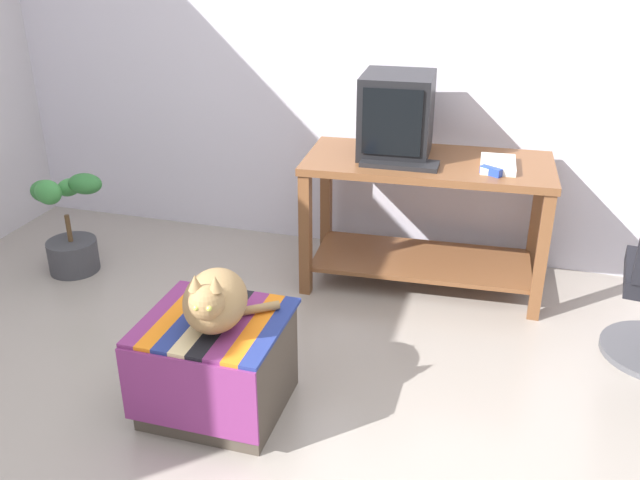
{
  "coord_description": "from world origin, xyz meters",
  "views": [
    {
      "loc": [
        0.8,
        -1.91,
        1.89
      ],
      "look_at": [
        -0.01,
        0.85,
        0.55
      ],
      "focal_mm": 38.77,
      "sensor_mm": 36.0,
      "label": 1
    }
  ],
  "objects_px": {
    "potted_plant": "(69,229)",
    "stapler": "(491,171)",
    "desk": "(426,201)",
    "keyboard": "(400,164)",
    "book": "(498,164)",
    "cat": "(215,301)",
    "ottoman_with_blanket": "(217,364)",
    "tv_monitor": "(397,116)"
  },
  "relations": [
    {
      "from": "cat",
      "to": "stapler",
      "type": "relative_size",
      "value": 3.65
    },
    {
      "from": "keyboard",
      "to": "ottoman_with_blanket",
      "type": "xyz_separation_m",
      "value": [
        -0.52,
        -1.21,
        -0.53
      ]
    },
    {
      "from": "tv_monitor",
      "to": "cat",
      "type": "bearing_deg",
      "value": -109.82
    },
    {
      "from": "desk",
      "to": "keyboard",
      "type": "bearing_deg",
      "value": -135.52
    },
    {
      "from": "desk",
      "to": "book",
      "type": "distance_m",
      "value": 0.44
    },
    {
      "from": "potted_plant",
      "to": "stapler",
      "type": "xyz_separation_m",
      "value": [
        2.31,
        0.28,
        0.49
      ]
    },
    {
      "from": "keyboard",
      "to": "potted_plant",
      "type": "height_order",
      "value": "keyboard"
    },
    {
      "from": "tv_monitor",
      "to": "cat",
      "type": "height_order",
      "value": "tv_monitor"
    },
    {
      "from": "stapler",
      "to": "keyboard",
      "type": "bearing_deg",
      "value": 118.42
    },
    {
      "from": "cat",
      "to": "potted_plant",
      "type": "distance_m",
      "value": 1.7
    },
    {
      "from": "desk",
      "to": "tv_monitor",
      "type": "xyz_separation_m",
      "value": [
        -0.19,
        0.04,
        0.45
      ]
    },
    {
      "from": "tv_monitor",
      "to": "keyboard",
      "type": "xyz_separation_m",
      "value": [
        0.06,
        -0.19,
        -0.2
      ]
    },
    {
      "from": "potted_plant",
      "to": "ottoman_with_blanket",
      "type": "bearing_deg",
      "value": -34.57
    },
    {
      "from": "desk",
      "to": "cat",
      "type": "relative_size",
      "value": 3.33
    },
    {
      "from": "potted_plant",
      "to": "stapler",
      "type": "bearing_deg",
      "value": 6.94
    },
    {
      "from": "potted_plant",
      "to": "tv_monitor",
      "type": "bearing_deg",
      "value": 14.84
    },
    {
      "from": "desk",
      "to": "ottoman_with_blanket",
      "type": "relative_size",
      "value": 2.35
    },
    {
      "from": "potted_plant",
      "to": "stapler",
      "type": "relative_size",
      "value": 5.6
    },
    {
      "from": "ottoman_with_blanket",
      "to": "cat",
      "type": "xyz_separation_m",
      "value": [
        0.04,
        -0.05,
        0.34
      ]
    },
    {
      "from": "book",
      "to": "tv_monitor",
      "type": "bearing_deg",
      "value": 169.92
    },
    {
      "from": "desk",
      "to": "keyboard",
      "type": "relative_size",
      "value": 3.34
    },
    {
      "from": "tv_monitor",
      "to": "desk",
      "type": "bearing_deg",
      "value": -16.03
    },
    {
      "from": "book",
      "to": "stapler",
      "type": "height_order",
      "value": "stapler"
    },
    {
      "from": "tv_monitor",
      "to": "ottoman_with_blanket",
      "type": "distance_m",
      "value": 1.64
    },
    {
      "from": "book",
      "to": "potted_plant",
      "type": "height_order",
      "value": "book"
    },
    {
      "from": "keyboard",
      "to": "cat",
      "type": "relative_size",
      "value": 1.0
    },
    {
      "from": "desk",
      "to": "stapler",
      "type": "xyz_separation_m",
      "value": [
        0.33,
        -0.15,
        0.26
      ]
    },
    {
      "from": "keyboard",
      "to": "potted_plant",
      "type": "relative_size",
      "value": 0.65
    },
    {
      "from": "keyboard",
      "to": "book",
      "type": "relative_size",
      "value": 1.43
    },
    {
      "from": "keyboard",
      "to": "book",
      "type": "height_order",
      "value": "book"
    },
    {
      "from": "desk",
      "to": "ottoman_with_blanket",
      "type": "bearing_deg",
      "value": -119.08
    },
    {
      "from": "potted_plant",
      "to": "book",
      "type": "bearing_deg",
      "value": 9.93
    },
    {
      "from": "book",
      "to": "ottoman_with_blanket",
      "type": "bearing_deg",
      "value": -130.42
    },
    {
      "from": "ottoman_with_blanket",
      "to": "potted_plant",
      "type": "relative_size",
      "value": 0.92
    },
    {
      "from": "tv_monitor",
      "to": "book",
      "type": "xyz_separation_m",
      "value": [
        0.55,
        -0.07,
        -0.2
      ]
    },
    {
      "from": "ottoman_with_blanket",
      "to": "stapler",
      "type": "distance_m",
      "value": 1.64
    },
    {
      "from": "cat",
      "to": "stapler",
      "type": "distance_m",
      "value": 1.58
    },
    {
      "from": "tv_monitor",
      "to": "book",
      "type": "relative_size",
      "value": 1.55
    },
    {
      "from": "potted_plant",
      "to": "stapler",
      "type": "height_order",
      "value": "stapler"
    },
    {
      "from": "stapler",
      "to": "potted_plant",
      "type": "bearing_deg",
      "value": 126.39
    },
    {
      "from": "keyboard",
      "to": "stapler",
      "type": "bearing_deg",
      "value": -2.53
    },
    {
      "from": "keyboard",
      "to": "ottoman_with_blanket",
      "type": "height_order",
      "value": "keyboard"
    }
  ]
}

